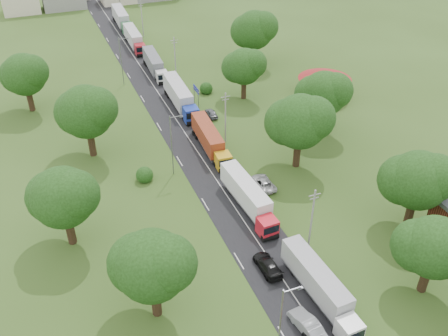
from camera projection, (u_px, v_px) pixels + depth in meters
ground at (246, 224)px, 66.71m from camera, size 260.00×260.00×0.00m
road at (197, 151)px, 82.08m from camera, size 8.00×200.00×0.04m
info_sign at (196, 92)px, 93.53m from camera, size 0.12×3.10×4.10m
pole_1 at (312, 219)px, 60.39m from camera, size 1.60×0.24×9.00m
pole_2 at (225, 117)px, 81.91m from camera, size 1.60×0.24×9.00m
pole_3 at (175, 57)px, 103.44m from camera, size 1.60×0.24×9.00m
pole_4 at (142, 18)px, 124.96m from camera, size 1.60×0.24×9.00m
lamp_0 at (282, 323)px, 46.58m from camera, size 2.03×0.22×10.00m
lamp_1 at (173, 143)px, 73.48m from camera, size 2.03×0.22×10.00m
lamp_2 at (122, 59)px, 100.38m from camera, size 2.03×0.22×10.00m
tree_2 at (434, 246)px, 53.59m from camera, size 8.00×8.00×10.10m
tree_3 at (418, 180)px, 62.78m from camera, size 8.80×8.80×11.07m
tree_4 at (299, 121)px, 74.12m from camera, size 9.60×9.60×12.05m
tree_5 at (323, 93)px, 83.38m from camera, size 8.80×8.80×11.07m
tree_6 at (244, 66)px, 94.63m from camera, size 8.00×8.00×10.10m
tree_7 at (254, 30)px, 108.25m from camera, size 9.60×9.60×12.05m
tree_10 at (152, 265)px, 50.47m from camera, size 8.80×8.80×11.07m
tree_11 at (63, 197)px, 59.84m from camera, size 8.80×8.80×11.07m
tree_12 at (86, 111)px, 76.72m from camera, size 9.60×9.60×12.05m
tree_13 at (24, 74)px, 89.97m from camera, size 8.80×8.80×11.07m
house_cream at (325, 79)px, 96.96m from camera, size 10.08×10.08×5.80m
truck_0 at (320, 285)px, 55.05m from camera, size 2.87×13.80×3.82m
truck_1 at (248, 197)px, 68.34m from camera, size 2.99×14.14×3.91m
truck_2 at (210, 139)px, 81.09m from camera, size 3.03×13.98×3.86m
truck_3 at (180, 96)px, 93.81m from camera, size 3.04×15.42×4.27m
truck_4 at (154, 64)px, 107.40m from camera, size 2.95×13.82×3.82m
truck_5 at (134, 39)px, 120.28m from camera, size 2.74×14.33×3.97m
truck_6 at (121, 18)px, 132.79m from camera, size 3.11×15.40×4.26m
car_lane_mid at (307, 325)px, 52.10m from camera, size 2.32×5.18×1.65m
car_lane_rear at (268, 265)px, 59.39m from camera, size 2.13×5.11×1.47m
car_verge_near at (263, 183)px, 73.31m from camera, size 2.37×5.10×1.42m
car_verge_far at (211, 113)px, 91.46m from camera, size 1.68×3.94×1.33m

